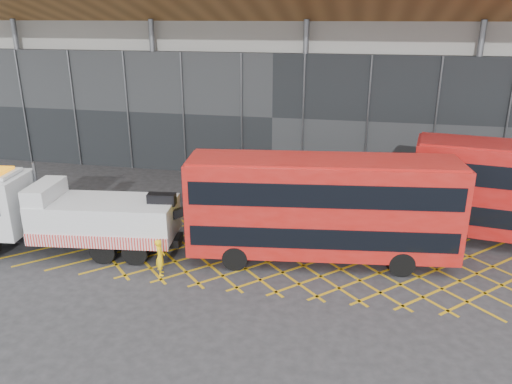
# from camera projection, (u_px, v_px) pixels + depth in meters

# --- Properties ---
(ground_plane) EXTENTS (120.00, 120.00, 0.00)m
(ground_plane) POSITION_uv_depth(u_px,v_px,m) (187.00, 246.00, 23.42)
(ground_plane) COLOR #28282B
(road_markings) EXTENTS (26.36, 7.16, 0.01)m
(road_markings) POSITION_uv_depth(u_px,v_px,m) (288.00, 256.00, 22.49)
(road_markings) COLOR #C69412
(road_markings) RESTS_ON ground_plane
(construction_building) EXTENTS (55.00, 23.97, 18.00)m
(construction_building) POSITION_uv_depth(u_px,v_px,m) (289.00, 33.00, 36.98)
(construction_building) COLOR gray
(construction_building) RESTS_ON ground_plane
(recovery_truck) EXTENTS (11.17, 3.74, 3.87)m
(recovery_truck) POSITION_uv_depth(u_px,v_px,m) (65.00, 214.00, 22.44)
(recovery_truck) COLOR black
(recovery_truck) RESTS_ON ground_plane
(bus_towed) EXTENTS (11.68, 4.11, 4.65)m
(bus_towed) POSITION_uv_depth(u_px,v_px,m) (322.00, 205.00, 21.26)
(bus_towed) COLOR #AD140F
(bus_towed) RESTS_ON ground_plane
(worker) EXTENTS (0.59, 0.68, 1.59)m
(worker) POSITION_uv_depth(u_px,v_px,m) (160.00, 257.00, 20.63)
(worker) COLOR yellow
(worker) RESTS_ON ground_plane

